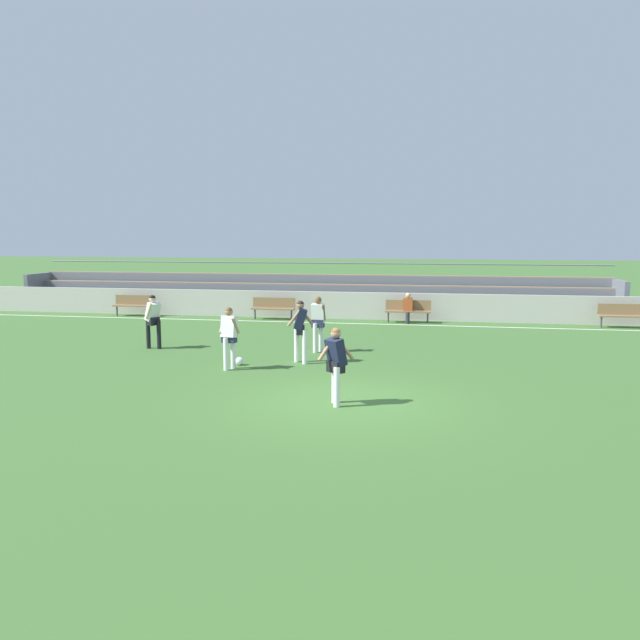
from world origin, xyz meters
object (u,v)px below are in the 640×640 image
player_dark_wide_right (300,326)px  player_white_trailing_run (153,317)px  bench_far_left (134,303)px  spectator_seated (408,306)px  player_dark_wide_left (336,359)px  bleacher_stand (306,291)px  player_white_on_ball (318,319)px  bench_far_right (273,306)px  bench_near_bin (623,314)px  player_white_dropping_back (229,333)px  soccer_ball (240,361)px  bench_centre_sideline (408,309)px

player_dark_wide_right → player_white_trailing_run: size_ratio=1.04×
bench_far_left → spectator_seated: bearing=-0.6°
player_dark_wide_right → player_dark_wide_left: 4.41m
bleacher_stand → player_white_on_ball: (2.38, -9.82, 0.07)m
bench_far_right → player_dark_wide_left: player_dark_wide_left is taller
bleacher_stand → player_dark_wide_left: (3.82, -15.60, 0.03)m
bleacher_stand → spectator_seated: bleacher_stand is taller
bleacher_stand → bench_far_right: bleacher_stand is taller
bench_near_bin → player_white_on_ball: player_white_on_ball is taller
bench_far_left → player_dark_wide_left: 16.74m
bench_far_left → spectator_seated: 11.76m
bench_far_right → player_white_on_ball: size_ratio=1.07×
player_white_dropping_back → player_dark_wide_left: player_white_dropping_back is taller
spectator_seated → soccer_ball: bearing=-114.2°
bench_near_bin → player_dark_wide_left: bearing=-125.2°
player_dark_wide_right → bleacher_stand: bearing=100.8°
player_white_trailing_run → bench_centre_sideline: bearing=44.3°
spectator_seated → player_white_on_ball: (-2.37, -6.86, 0.30)m
player_white_trailing_run → player_dark_wide_left: size_ratio=1.03×
bench_centre_sideline → soccer_ball: 10.13m
player_white_dropping_back → player_white_trailing_run: size_ratio=0.99×
bench_near_bin → bleacher_stand: bearing=167.5°
bleacher_stand → soccer_ball: bleacher_stand is taller
bench_near_bin → player_dark_wide_right: player_dark_wide_right is taller
bench_near_bin → player_white_trailing_run: 17.16m
player_dark_wide_right → spectator_seated: bearing=73.4°
spectator_seated → player_white_trailing_run: bearing=-136.1°
player_white_dropping_back → soccer_ball: (0.09, 0.57, -0.86)m
bench_near_bin → player_dark_wide_right: bearing=-140.8°
player_dark_wide_right → player_dark_wide_left: player_dark_wide_right is taller
bench_far_left → player_dark_wide_left: player_dark_wide_left is taller
soccer_ball → player_dark_wide_left: bearing=-47.9°
bench_far_right → player_white_dropping_back: size_ratio=1.10×
bench_far_right → player_white_trailing_run: 7.56m
soccer_ball → player_white_on_ball: bearing=52.5°
player_dark_wide_left → soccer_ball: (-3.18, 3.51, -0.84)m
bench_far_left → player_dark_wide_left: (10.83, -12.76, 0.41)m
player_white_dropping_back → player_dark_wide_right: 2.02m
bench_near_bin → bench_far_left: bearing=180.0°
bench_far_right → spectator_seated: 5.55m
bench_near_bin → player_white_trailing_run: (-15.53, -7.30, 0.44)m
bench_near_bin → soccer_ball: (-12.16, -9.24, -0.44)m
player_white_trailing_run → soccer_ball: player_white_trailing_run is taller
player_dark_wide_left → bench_centre_sideline: bearing=85.8°
bench_far_right → player_dark_wide_right: player_dark_wide_right is taller
bench_far_right → bench_near_bin: size_ratio=1.00×
player_white_dropping_back → player_white_trailing_run: player_white_trailing_run is taller
spectator_seated → player_dark_wide_left: (-0.93, -12.64, 0.25)m
player_white_on_ball → player_dark_wide_right: bearing=-96.1°
bench_centre_sideline → player_dark_wide_right: size_ratio=1.05×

